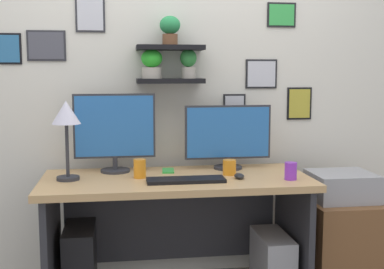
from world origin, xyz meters
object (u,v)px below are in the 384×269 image
Objects in this scene: desk at (175,210)px; keyboard at (186,180)px; computer_tower_right at (272,265)px; drawer_cabinet at (339,244)px; water_cup at (140,169)px; monitor_left at (115,130)px; computer_mouse at (239,176)px; pen_cup at (291,171)px; desk_lamp at (66,119)px; computer_tower_left at (80,263)px; coffee_mug at (229,167)px; monitor_right at (228,136)px; printer at (342,186)px; cell_phone at (168,171)px.

keyboard is at bearing -78.07° from desk.
drawer_cabinet is at bearing 7.89° from computer_tower_right.
water_cup is 1.35m from drawer_cabinet.
monitor_left reaches higher than computer_mouse.
pen_cup is 0.91× the size of water_cup.
desk_lamp is at bearing 167.56° from keyboard.
pen_cup is (0.60, -0.03, 0.04)m from keyboard.
computer_tower_right is (0.93, -0.26, -0.81)m from monitor_left.
computer_tower_left is at bearing 168.97° from computer_mouse.
water_cup is (0.14, -0.20, -0.20)m from monitor_left.
coffee_mug is 0.66m from computer_tower_right.
desk_lamp is at bearing -176.47° from desk.
drawer_cabinet is 0.47m from computer_tower_right.
drawer_cabinet is (0.40, 0.18, -0.51)m from pen_cup.
monitor_right is 5.00× the size of water_cup.
pen_cup is (0.99, -0.38, -0.21)m from monitor_left.
desk is at bearing -24.74° from monitor_left.
water_cup is (-0.57, -0.20, -0.16)m from monitor_right.
desk is 17.39× the size of computer_mouse.
printer is at bearing 8.34° from keyboard.
coffee_mug reaches higher than desk.
keyboard is at bearing -171.66° from drawer_cabinet.
computer_tower_right is at bearing -2.99° from desk_lamp.
desk is 11.18× the size of cell_phone.
computer_mouse is at bearing -74.84° from coffee_mug.
monitor_right reaches higher than water_cup.
printer is 1.67m from computer_tower_left.
desk_lamp is 1.85m from drawer_cabinet.
desk_lamp is (-0.98, 0.11, 0.33)m from computer_mouse.
monitor_left is 1.10× the size of desk_lamp.
keyboard reaches higher than computer_tower_right.
monitor_left is 1.45m from printer.
desk_lamp is 0.99m from coffee_mug.
pen_cup is 1.37m from computer_tower_left.
coffee_mug is at bearing 164.14° from computer_tower_right.
water_cup is at bearing -133.06° from cell_phone.
desk is 4.12× the size of printer.
monitor_right is 0.84m from computer_tower_right.
drawer_cabinet is at bearing -2.08° from desk.
printer is at bearing 24.07° from pen_cup.
desk is 15.65× the size of pen_cup.
keyboard is 1.11m from drawer_cabinet.
keyboard is 0.76m from desk_lamp.
pen_cup is at bearing -13.67° from computer_mouse.
cell_phone reaches higher than computer_tower_right.
pen_cup is at bearing -11.66° from computer_tower_left.
cell_phone is (-0.39, 0.27, -0.01)m from computer_mouse.
pen_cup is (0.67, -0.34, 0.05)m from cell_phone.
coffee_mug is 0.54m from water_cup.
drawer_cabinet is (1.00, 0.15, -0.47)m from keyboard.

